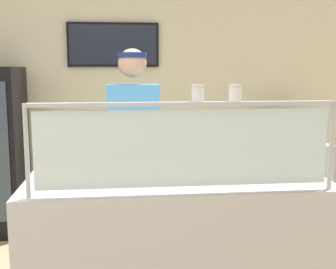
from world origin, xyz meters
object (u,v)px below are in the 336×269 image
(pizza_tray, at_px, (147,173))
(pepper_flake_shaker, at_px, (235,94))
(pizza_server, at_px, (139,171))
(pizza_box_stack, at_px, (292,127))
(parmesan_shaker, at_px, (198,94))
(worker_figure, at_px, (134,151))

(pizza_tray, xyz_separation_m, pepper_flake_shaker, (0.44, -0.41, 0.51))
(pizza_server, relative_size, pizza_box_stack, 0.57)
(pizza_server, bearing_deg, parmesan_shaker, -46.73)
(pepper_flake_shaker, height_order, worker_figure, worker_figure)
(worker_figure, relative_size, pizza_box_stack, 3.59)
(pizza_server, xyz_separation_m, parmesan_shaker, (0.29, -0.39, 0.49))
(pizza_tray, distance_m, pizza_box_stack, 2.36)
(pepper_flake_shaker, bearing_deg, pizza_server, 141.52)
(pepper_flake_shaker, bearing_deg, parmesan_shaker, 180.00)
(pizza_tray, bearing_deg, pepper_flake_shaker, -42.79)
(pizza_tray, relative_size, pizza_box_stack, 1.05)
(pizza_server, bearing_deg, pizza_box_stack, 51.89)
(parmesan_shaker, xyz_separation_m, worker_figure, (-0.30, 0.97, -0.48))
(pepper_flake_shaker, distance_m, pizza_box_stack, 2.47)
(pizza_tray, xyz_separation_m, pizza_server, (-0.05, -0.02, 0.02))
(pizza_server, height_order, parmesan_shaker, parmesan_shaker)
(parmesan_shaker, distance_m, worker_figure, 1.12)
(pizza_tray, xyz_separation_m, pizza_box_stack, (1.64, 1.70, 0.04))
(parmesan_shaker, bearing_deg, worker_figure, 107.38)
(parmesan_shaker, height_order, worker_figure, worker_figure)
(pizza_tray, height_order, pepper_flake_shaker, pepper_flake_shaker)
(parmesan_shaker, relative_size, pepper_flake_shaker, 0.98)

